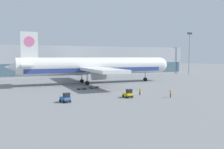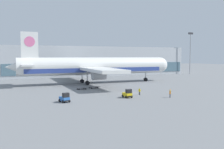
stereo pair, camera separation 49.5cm
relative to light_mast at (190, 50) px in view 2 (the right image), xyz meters
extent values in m
plane|color=slate|center=(-61.47, -49.27, -12.78)|extent=(400.00, 400.00, 0.00)
cube|color=#B2B7BC|center=(-48.34, 12.03, -5.78)|extent=(90.00, 18.00, 14.00)
cube|color=slate|center=(-48.34, 2.93, -8.93)|extent=(88.20, 0.20, 4.90)
cylinder|color=#9EA0A5|center=(0.00, 0.00, -2.31)|extent=(0.50, 0.50, 20.94)
cube|color=#333338|center=(0.00, 0.00, 8.65)|extent=(2.80, 0.50, 1.00)
cylinder|color=white|center=(-61.69, -24.40, -6.68)|extent=(52.06, 6.32, 5.80)
cube|color=#2D428E|center=(-61.69, -24.40, -7.99)|extent=(47.89, 6.17, 1.45)
sphere|color=white|center=(-35.69, -24.66, -6.68)|extent=(5.68, 5.68, 5.68)
cone|color=white|center=(-87.69, -24.14, -6.68)|extent=(6.44, 5.57, 5.51)
cube|color=white|center=(-83.53, -24.18, 0.22)|extent=(5.20, 0.49, 8.00)
cylinder|color=pink|center=(-83.53, -24.18, 1.18)|extent=(3.21, 0.58, 3.20)
cube|color=white|center=(-84.57, -24.17, -6.10)|extent=(3.73, 13.04, 0.50)
cube|color=white|center=(-64.29, -24.38, -7.41)|extent=(8.48, 48.08, 0.90)
cylinder|color=#9EA0A5|center=(-64.39, -34.46, -9.21)|extent=(4.23, 2.84, 2.80)
cylinder|color=#9EA0A5|center=(-64.19, -14.30, -9.21)|extent=(4.23, 2.84, 2.80)
cylinder|color=#9EA0A5|center=(-41.93, -24.60, -10.13)|extent=(0.36, 0.36, 4.00)
cylinder|color=black|center=(-41.93, -24.60, -12.13)|extent=(1.31, 0.91, 1.30)
cylinder|color=#9EA0A5|center=(-65.88, -27.56, -10.13)|extent=(0.36, 0.36, 4.00)
cylinder|color=black|center=(-65.88, -27.56, -12.13)|extent=(1.31, 0.91, 1.30)
cylinder|color=#9EA0A5|center=(-65.82, -21.16, -10.13)|extent=(0.36, 0.36, 4.00)
cylinder|color=black|center=(-65.82, -21.16, -12.13)|extent=(1.31, 0.91, 1.30)
cube|color=yellow|center=(-65.14, -55.40, -12.08)|extent=(1.55, 2.39, 0.80)
cube|color=black|center=(-65.09, -56.05, -11.23)|extent=(1.30, 0.98, 0.90)
cube|color=black|center=(-65.06, -56.63, -12.36)|extent=(1.27, 0.24, 0.24)
cylinder|color=black|center=(-64.39, -56.15, -12.48)|extent=(0.28, 0.61, 0.60)
cylinder|color=black|center=(-65.78, -56.25, -12.48)|extent=(0.28, 0.61, 0.60)
cylinder|color=black|center=(-64.49, -54.55, -12.48)|extent=(0.28, 0.61, 0.60)
cylinder|color=black|center=(-65.89, -54.64, -12.48)|extent=(0.28, 0.61, 0.60)
cube|color=#2D66B7|center=(-79.61, -55.46, -12.08)|extent=(1.93, 2.58, 0.80)
cube|color=black|center=(-79.45, -56.09, -11.23)|extent=(1.43, 1.18, 0.90)
cube|color=black|center=(-79.30, -56.65, -12.36)|extent=(1.26, 0.47, 0.24)
cylinder|color=black|center=(-78.73, -56.06, -12.48)|extent=(0.38, 0.64, 0.60)
cylinder|color=black|center=(-80.09, -56.41, -12.48)|extent=(0.38, 0.64, 0.60)
cylinder|color=black|center=(-79.13, -54.51, -12.48)|extent=(0.38, 0.64, 0.60)
cylinder|color=black|center=(-80.49, -54.85, -12.48)|extent=(0.38, 0.64, 0.60)
cube|color=#56565B|center=(-70.89, -37.96, -12.36)|extent=(2.92, 1.73, 0.12)
cube|color=#56565B|center=(-69.05, -37.80, -12.36)|extent=(0.90, 0.16, 0.08)
cylinder|color=black|center=(-69.97, -37.24, -12.60)|extent=(0.37, 0.17, 0.36)
cylinder|color=black|center=(-69.86, -38.51, -12.60)|extent=(0.37, 0.17, 0.36)
cylinder|color=black|center=(-71.92, -37.40, -12.60)|extent=(0.37, 0.17, 0.36)
cylinder|color=black|center=(-71.82, -38.67, -12.60)|extent=(0.37, 0.17, 0.36)
cube|color=#56565B|center=(-66.87, -36.93, -12.36)|extent=(2.92, 1.73, 0.12)
cube|color=#56565B|center=(-65.03, -36.77, -12.36)|extent=(0.90, 0.16, 0.08)
cylinder|color=black|center=(-65.95, -36.21, -12.60)|extent=(0.37, 0.17, 0.36)
cylinder|color=black|center=(-65.84, -37.48, -12.60)|extent=(0.37, 0.17, 0.36)
cylinder|color=black|center=(-67.90, -36.37, -12.60)|extent=(0.37, 0.17, 0.36)
cylinder|color=black|center=(-67.79, -37.64, -12.60)|extent=(0.37, 0.17, 0.36)
cylinder|color=black|center=(-60.70, -53.42, -12.38)|extent=(0.14, 0.14, 0.81)
cylinder|color=black|center=(-60.81, -53.25, -12.38)|extent=(0.14, 0.14, 0.81)
cube|color=yellow|center=(-60.76, -53.33, -11.67)|extent=(0.37, 0.42, 0.61)
cylinder|color=yellow|center=(-60.63, -53.54, -11.64)|extent=(0.09, 0.09, 0.55)
cylinder|color=yellow|center=(-60.88, -53.13, -11.64)|extent=(0.09, 0.09, 0.55)
sphere|color=#846047|center=(-60.76, -53.33, -11.25)|extent=(0.22, 0.22, 0.22)
sphere|color=yellow|center=(-60.76, -53.33, -11.19)|extent=(0.21, 0.21, 0.21)
cylinder|color=black|center=(-56.23, -59.46, -12.37)|extent=(0.14, 0.14, 0.84)
cylinder|color=black|center=(-56.17, -59.28, -12.37)|extent=(0.14, 0.14, 0.84)
cube|color=orange|center=(-56.20, -59.37, -11.63)|extent=(0.33, 0.41, 0.63)
cylinder|color=orange|center=(-56.28, -59.59, -11.60)|extent=(0.09, 0.09, 0.56)
cylinder|color=orange|center=(-56.12, -59.14, -11.60)|extent=(0.09, 0.09, 0.56)
sphere|color=#846047|center=(-56.20, -59.37, -11.21)|extent=(0.23, 0.23, 0.23)
sphere|color=yellow|center=(-56.20, -59.37, -11.15)|extent=(0.22, 0.22, 0.22)
cube|color=black|center=(-49.43, -50.24, -12.76)|extent=(0.40, 0.40, 0.04)
cone|color=orange|center=(-49.43, -50.24, -12.49)|extent=(0.32, 0.32, 0.51)
cylinder|color=white|center=(-49.43, -50.24, -12.47)|extent=(0.19, 0.19, 0.07)
camera|label=1|loc=(-90.96, -105.82, -3.30)|focal=40.00mm
camera|label=2|loc=(-90.51, -106.01, -3.30)|focal=40.00mm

